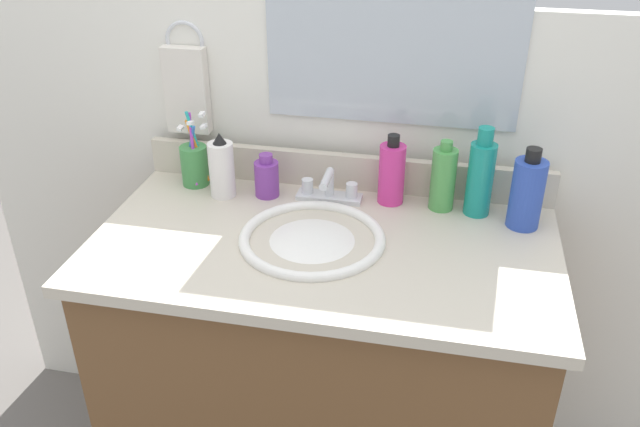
{
  "coord_description": "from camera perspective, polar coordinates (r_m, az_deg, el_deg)",
  "views": [
    {
      "loc": [
        0.24,
        -1.2,
        1.62
      ],
      "look_at": [
        -0.01,
        0.0,
        0.92
      ],
      "focal_mm": 36.89,
      "sensor_mm": 36.0,
      "label": 1
    }
  ],
  "objects": [
    {
      "name": "backsplash",
      "position": [
        1.65,
        2.17,
        3.7
      ],
      "size": [
        1.02,
        0.02,
        0.09
      ],
      "primitive_type": "cube",
      "color": "beige",
      "rests_on": "countertop"
    },
    {
      "name": "faucet",
      "position": [
        1.6,
        0.78,
        2.06
      ],
      "size": [
        0.16,
        0.1,
        0.08
      ],
      "color": "silver",
      "rests_on": "countertop"
    },
    {
      "name": "sink_basin",
      "position": [
        1.46,
        -0.7,
        -3.38
      ],
      "size": [
        0.32,
        0.32,
        0.11
      ],
      "color": "white",
      "rests_on": "countertop"
    },
    {
      "name": "bottle_cream_purple",
      "position": [
        1.62,
        -4.65,
        3.12
      ],
      "size": [
        0.06,
        0.06,
        0.11
      ],
      "color": "#7A3899",
      "rests_on": "countertop"
    },
    {
      "name": "bottle_mouthwash_teal",
      "position": [
        1.56,
        13.74,
        3.14
      ],
      "size": [
        0.06,
        0.06,
        0.22
      ],
      "color": "teal",
      "rests_on": "countertop"
    },
    {
      "name": "mirror_panel",
      "position": [
        1.55,
        6.55,
        17.6
      ],
      "size": [
        0.6,
        0.01,
        0.56
      ],
      "primitive_type": "cube",
      "color": "#B2BCC6"
    },
    {
      "name": "bottle_soap_pink",
      "position": [
        1.58,
        6.24,
        3.51
      ],
      "size": [
        0.06,
        0.06,
        0.17
      ],
      "color": "#D8338C",
      "rests_on": "countertop"
    },
    {
      "name": "hand_towel",
      "position": [
        1.72,
        -11.48,
        10.43
      ],
      "size": [
        0.11,
        0.04,
        0.22
      ],
      "primitive_type": "cube",
      "color": "silver"
    },
    {
      "name": "towel_ring",
      "position": [
        1.7,
        -11.66,
        14.45
      ],
      "size": [
        0.1,
        0.01,
        0.1
      ],
      "primitive_type": "torus",
      "rotation": [
        1.57,
        0.0,
        0.0
      ],
      "color": "silver"
    },
    {
      "name": "countertop",
      "position": [
        1.45,
        0.29,
        -2.91
      ],
      "size": [
        1.02,
        0.56,
        0.03
      ],
      "primitive_type": "cube",
      "color": "beige",
      "rests_on": "vanity_cabinet"
    },
    {
      "name": "cup_green",
      "position": [
        1.69,
        -10.83,
        4.28
      ],
      "size": [
        0.08,
        0.07,
        0.2
      ],
      "color": "#3F8C47",
      "rests_on": "countertop"
    },
    {
      "name": "bottle_shampoo_blue",
      "position": [
        1.54,
        17.51,
        1.73
      ],
      "size": [
        0.07,
        0.07,
        0.19
      ],
      "color": "#2D4CB2",
      "rests_on": "countertop"
    },
    {
      "name": "vanity_cabinet",
      "position": [
        1.72,
        0.26,
        -15.01
      ],
      "size": [
        0.98,
        0.52,
        0.83
      ],
      "primitive_type": "cube",
      "color": "brown",
      "rests_on": "ground_plane"
    },
    {
      "name": "bottle_lotion_white",
      "position": [
        1.62,
        -8.53,
        3.92
      ],
      "size": [
        0.06,
        0.06,
        0.17
      ],
      "color": "white",
      "rests_on": "countertop"
    },
    {
      "name": "back_wall",
      "position": [
        1.83,
        2.36,
        -2.48
      ],
      "size": [
        2.12,
        0.04,
        1.3
      ],
      "primitive_type": "cube",
      "color": "white",
      "rests_on": "ground_plane"
    },
    {
      "name": "bottle_toner_green",
      "position": [
        1.57,
        10.64,
        3.01
      ],
      "size": [
        0.06,
        0.06,
        0.17
      ],
      "color": "#4C9E4C",
      "rests_on": "countertop"
    }
  ]
}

